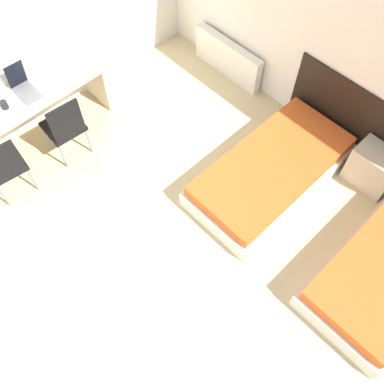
% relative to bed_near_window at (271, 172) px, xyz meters
% --- Properties ---
extents(wall_back, '(5.81, 0.05, 2.70)m').
position_rel_bed_near_window_xyz_m(wall_back, '(-0.27, 1.06, 1.17)').
color(wall_back, white).
rests_on(wall_back, ground_plane).
extents(wall_left, '(0.05, 5.52, 2.70)m').
position_rel_bed_near_window_xyz_m(wall_left, '(-2.70, -1.23, 1.17)').
color(wall_left, white).
rests_on(wall_left, ground_plane).
extents(bed_near_window, '(0.98, 1.98, 0.36)m').
position_rel_bed_near_window_xyz_m(bed_near_window, '(0.00, 0.00, 0.00)').
color(bed_near_window, silver).
rests_on(bed_near_window, ground_plane).
extents(nightstand, '(0.52, 0.34, 0.51)m').
position_rel_bed_near_window_xyz_m(nightstand, '(0.80, 0.82, 0.08)').
color(nightstand, beige).
rests_on(nightstand, ground_plane).
extents(radiator, '(1.10, 0.12, 0.51)m').
position_rel_bed_near_window_xyz_m(radiator, '(-1.58, 0.94, 0.08)').
color(radiator, silver).
rests_on(radiator, ground_plane).
extents(desk, '(0.56, 2.32, 0.72)m').
position_rel_bed_near_window_xyz_m(desk, '(-2.39, -1.80, 0.40)').
color(desk, beige).
rests_on(desk, ground_plane).
extents(chair_near_laptop, '(0.44, 0.44, 0.93)m').
position_rel_bed_near_window_xyz_m(chair_near_laptop, '(-1.91, -1.41, 0.34)').
color(chair_near_laptop, black).
rests_on(chair_near_laptop, ground_plane).
extents(chair_near_notebook, '(0.46, 0.46, 0.93)m').
position_rel_bed_near_window_xyz_m(chair_near_notebook, '(-1.91, -2.19, 0.34)').
color(chair_near_notebook, black).
rests_on(chair_near_notebook, ground_plane).
extents(laptop, '(0.36, 0.23, 0.35)m').
position_rel_bed_near_window_xyz_m(laptop, '(-2.45, -1.50, 0.62)').
color(laptop, slate).
rests_on(laptop, desk).
extents(mug, '(0.08, 0.08, 0.09)m').
position_rel_bed_near_window_xyz_m(mug, '(-2.39, -1.79, 0.59)').
color(mug, black).
rests_on(mug, desk).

